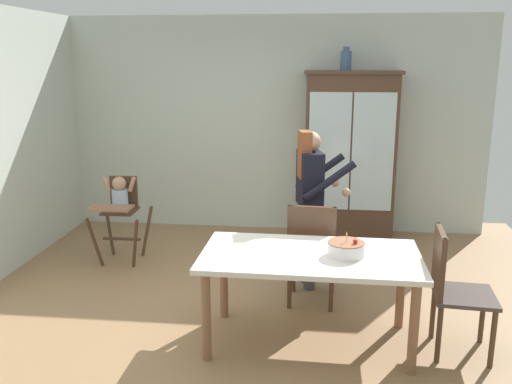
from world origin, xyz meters
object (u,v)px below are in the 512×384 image
object	(u,v)px
adult_person	(310,190)
dining_chair_right_end	(451,283)
china_cabinet	(350,155)
dining_chair_far_side	(312,248)
dining_table	(310,265)
high_chair_with_toddler	(120,203)
birthday_cake	(346,249)
ceramic_vase	(346,60)

from	to	relation	value
adult_person	dining_chair_right_end	size ratio (longest dim) A/B	1.59
china_cabinet	dining_chair_far_side	size ratio (longest dim) A/B	2.13
adult_person	dining_table	world-z (taller)	adult_person
adult_person	dining_table	size ratio (longest dim) A/B	0.91
china_cabinet	adult_person	distance (m)	1.67
dining_chair_far_side	adult_person	bearing A→B (deg)	-83.26
china_cabinet	adult_person	xyz separation A→B (m)	(-0.45, -1.61, -0.06)
high_chair_with_toddler	adult_person	distance (m)	2.13
china_cabinet	adult_person	world-z (taller)	china_cabinet
dining_table	birthday_cake	xyz separation A→B (m)	(0.27, -0.01, 0.14)
dining_table	dining_chair_far_side	distance (m)	0.66
china_cabinet	birthday_cake	bearing A→B (deg)	-93.53
adult_person	dining_chair_far_side	xyz separation A→B (m)	(0.03, -0.45, -0.41)
adult_person	dining_chair_right_end	distance (m)	1.60
birthday_cake	dining_chair_right_end	bearing A→B (deg)	-0.25
high_chair_with_toddler	birthday_cake	distance (m)	2.83
dining_table	high_chair_with_toddler	bearing A→B (deg)	142.83
birthday_cake	dining_chair_right_end	distance (m)	0.82
ceramic_vase	dining_chair_far_side	size ratio (longest dim) A/B	0.28
adult_person	birthday_cake	bearing A→B (deg)	-178.22
china_cabinet	ceramic_vase	world-z (taller)	ceramic_vase
high_chair_with_toddler	adult_person	xyz separation A→B (m)	(2.05, -0.46, 0.31)
adult_person	dining_chair_right_end	bearing A→B (deg)	-149.00
china_cabinet	birthday_cake	world-z (taller)	china_cabinet
adult_person	birthday_cake	size ratio (longest dim) A/B	5.47
high_chair_with_toddler	dining_chair_right_end	world-z (taller)	dining_chair_right_end
china_cabinet	adult_person	size ratio (longest dim) A/B	1.33
dining_chair_far_side	dining_table	bearing A→B (deg)	92.51
ceramic_vase	dining_chair_right_end	xyz separation A→B (m)	(0.70, -2.74, -1.61)
china_cabinet	birthday_cake	size ratio (longest dim) A/B	7.29
adult_person	dining_table	distance (m)	1.16
china_cabinet	high_chair_with_toddler	xyz separation A→B (m)	(-2.51, -1.15, -0.37)
dining_table	dining_chair_far_side	world-z (taller)	dining_chair_far_side
adult_person	high_chair_with_toddler	bearing A→B (deg)	64.82
dining_table	dining_chair_far_side	xyz separation A→B (m)	(0.01, 0.66, -0.09)
china_cabinet	high_chair_with_toddler	bearing A→B (deg)	-155.37
ceramic_vase	high_chair_with_toddler	distance (m)	3.07
birthday_cake	dining_table	bearing A→B (deg)	178.27
birthday_cake	dining_chair_right_end	xyz separation A→B (m)	(0.78, -0.00, -0.24)
adult_person	china_cabinet	bearing A→B (deg)	-28.34
dining_chair_right_end	dining_table	bearing A→B (deg)	94.32
dining_chair_far_side	high_chair_with_toddler	bearing A→B (deg)	-20.52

